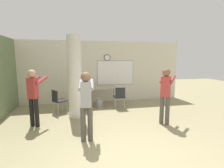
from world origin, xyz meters
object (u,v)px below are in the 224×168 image
Objects in this scene: chair_table_right at (120,96)px; person_watching_back at (34,93)px; person_playing_front at (86,101)px; bottle_on_table at (84,86)px; chair_near_pillar at (58,99)px; folding_table at (95,89)px; person_playing_side at (166,92)px; chair_table_left at (86,98)px.

person_watching_back is (-2.96, -1.35, 0.49)m from chair_table_right.
bottle_on_table is at bearing 87.76° from person_playing_front.
bottle_on_table reaches higher than chair_near_pillar.
person_watching_back is at bearing -134.47° from folding_table.
chair_near_pillar is 3.84m from person_playing_side.
person_playing_side is (2.30, -1.94, 0.51)m from chair_table_left.
folding_table is 1.10× the size of person_playing_front.
folding_table is 1.19m from chair_table_right.
bottle_on_table is 0.85m from chair_table_left.
person_watching_back is at bearing 170.45° from person_playing_side.
person_playing_side reaches higher than person_watching_back.
chair_table_right and chair_near_pillar have the same top height.
chair_near_pillar is at bearing -140.02° from bottle_on_table.
person_playing_front is (-2.43, -0.60, -0.01)m from person_playing_side.
chair_table_left is 3.05m from person_playing_side.
chair_table_right is at bearing -39.42° from folding_table.
person_playing_side reaches higher than chair_near_pillar.
bottle_on_table is 0.15× the size of person_playing_front.
chair_table_right is (0.91, -0.75, -0.19)m from folding_table.
bottle_on_table is 3.32m from person_playing_front.
bottle_on_table reaches higher than chair_table_right.
person_watching_back reaches higher than chair_table_left.
chair_table_right is 3.05m from person_playing_front.
chair_table_right is 1.38m from chair_table_left.
chair_near_pillar is (-1.49, -0.89, -0.19)m from folding_table.
chair_table_left is at bearing 4.42° from chair_near_pillar.
bottle_on_table is 3.56m from person_playing_side.
person_watching_back is (-3.89, 0.65, -0.01)m from person_playing_side.
person_playing_side is 3.94m from person_watching_back.
chair_table_right is at bearing 114.76° from person_playing_side.
person_playing_side is at bearing -56.31° from folding_table.
folding_table is 1.11× the size of person_watching_back.
person_playing_front is at bearing -40.84° from person_watching_back.
chair_table_left is (0.00, -0.77, -0.35)m from bottle_on_table.
person_playing_side is at bearing 13.92° from person_playing_front.
chair_near_pillar reaches higher than folding_table.
person_playing_front is (-0.13, -3.31, 0.15)m from bottle_on_table.
person_playing_side reaches higher than chair_table_left.
chair_near_pillar is (-1.02, -0.85, -0.35)m from bottle_on_table.
chair_table_left is 0.51× the size of person_playing_front.
person_watching_back is (-2.05, -2.09, 0.30)m from folding_table.
chair_table_left is at bearing -120.06° from folding_table.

